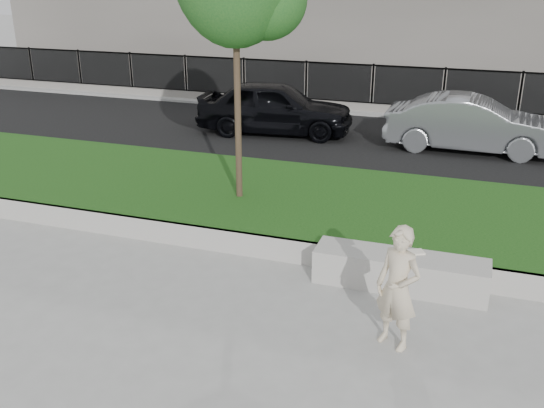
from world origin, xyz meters
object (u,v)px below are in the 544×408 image
at_px(car_silver, 471,124).
at_px(book, 416,252).
at_px(man, 398,288).
at_px(stone_bench, 400,271).
at_px(car_dark, 275,107).

bearing_deg(car_silver, book, 176.92).
bearing_deg(book, car_silver, 58.35).
bearing_deg(car_silver, man, 177.33).
relative_size(stone_bench, man, 1.57).
height_order(book, car_silver, car_silver).
xyz_separation_m(book, car_dark, (-4.77, 7.63, 0.25)).
relative_size(stone_bench, book, 10.62).
xyz_separation_m(man, car_silver, (0.54, 9.21, -0.06)).
xyz_separation_m(stone_bench, car_silver, (0.68, 7.70, 0.48)).
distance_m(stone_bench, man, 1.62).
height_order(stone_bench, car_silver, car_silver).
bearing_deg(car_dark, car_silver, -97.50).
bearing_deg(car_dark, book, -154.59).
relative_size(stone_bench, car_silver, 0.59).
height_order(stone_bench, car_dark, car_dark).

